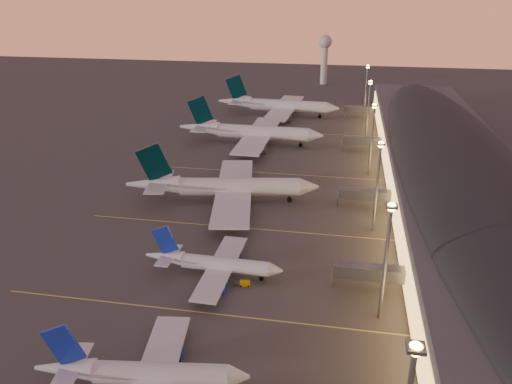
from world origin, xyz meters
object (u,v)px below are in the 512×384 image
object	(u,v)px
airliner_wide_mid	(250,132)
radar_tower	(325,51)
airliner_narrow_north	(213,264)
airliner_wide_far	(278,105)
airliner_narrow_south	(142,374)
baggage_tug_c	(243,283)
airliner_wide_near	(223,187)

from	to	relation	value
airliner_wide_mid	radar_tower	world-z (taller)	radar_tower
airliner_narrow_north	airliner_wide_far	size ratio (longest dim) A/B	0.52
airliner_narrow_south	airliner_wide_mid	world-z (taller)	airliner_wide_mid
airliner_wide_mid	baggage_tug_c	size ratio (longest dim) A/B	17.20
airliner_narrow_north	airliner_wide_near	bearing A→B (deg)	102.11
airliner_wide_mid	baggage_tug_c	xyz separation A→B (m)	(18.93, -107.58, -4.69)
airliner_narrow_north	airliner_wide_near	xyz separation A→B (m)	(-8.00, 42.41, 1.89)
radar_tower	baggage_tug_c	bearing A→B (deg)	-90.92
airliner_narrow_north	airliner_wide_near	world-z (taller)	airliner_wide_near
airliner_narrow_north	airliner_wide_mid	bearing A→B (deg)	97.55
airliner_wide_far	baggage_tug_c	distance (m)	160.14
airliner_wide_near	radar_tower	size ratio (longest dim) A/B	1.85
airliner_wide_mid	radar_tower	xyz separation A→B (m)	(22.99, 145.87, 16.71)
airliner_wide_near	radar_tower	xyz separation A→B (m)	(19.77, 208.00, 16.90)
baggage_tug_c	airliner_narrow_north	bearing A→B (deg)	151.45
airliner_narrow_south	baggage_tug_c	size ratio (longest dim) A/B	10.01
airliner_wide_far	baggage_tug_c	bearing A→B (deg)	-81.27
airliner_narrow_north	baggage_tug_c	world-z (taller)	airliner_narrow_north
radar_tower	baggage_tug_c	size ratio (longest dim) A/B	8.94
airliner_narrow_south	airliner_narrow_north	distance (m)	37.09
airliner_wide_mid	airliner_wide_near	bearing A→B (deg)	-85.87
airliner_wide_mid	airliner_narrow_south	bearing A→B (deg)	-85.28
airliner_wide_far	radar_tower	xyz separation A→B (m)	(18.43, 94.03, 16.62)
airliner_narrow_south	airliner_wide_far	world-z (taller)	airliner_wide_far
airliner_narrow_south	radar_tower	size ratio (longest dim) A/B	1.12
airliner_wide_near	radar_tower	distance (m)	209.62
airliner_narrow_north	baggage_tug_c	bearing A→B (deg)	-20.06
airliner_narrow_south	airliner_narrow_north	bearing A→B (deg)	78.57
radar_tower	baggage_tug_c	world-z (taller)	radar_tower
baggage_tug_c	airliner_wide_mid	bearing A→B (deg)	92.92
airliner_wide_near	airliner_wide_mid	distance (m)	62.22
airliner_narrow_north	airliner_wide_mid	size ratio (longest dim) A/B	0.53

